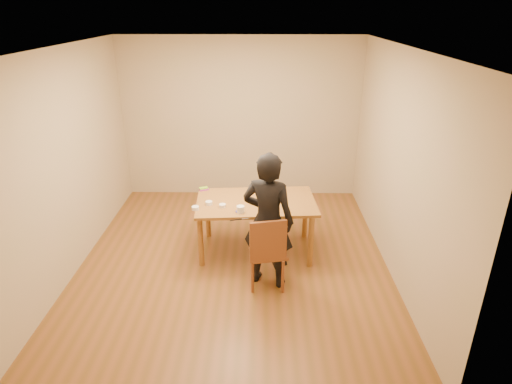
{
  "coord_description": "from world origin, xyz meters",
  "views": [
    {
      "loc": [
        0.36,
        -4.84,
        3.12
      ],
      "look_at": [
        0.29,
        0.23,
        0.9
      ],
      "focal_mm": 30.0,
      "sensor_mm": 36.0,
      "label": 1
    }
  ],
  "objects_px": {
    "person": "(268,221)",
    "dining_table": "(256,202)",
    "dining_chair": "(268,252)",
    "cake_plate": "(267,199)",
    "cake": "(267,195)"
  },
  "relations": [
    {
      "from": "dining_chair",
      "to": "person",
      "type": "distance_m",
      "value": 0.39
    },
    {
      "from": "cake_plate",
      "to": "person",
      "type": "relative_size",
      "value": 0.16
    },
    {
      "from": "dining_table",
      "to": "dining_chair",
      "type": "distance_m",
      "value": 0.84
    },
    {
      "from": "cake_plate",
      "to": "person",
      "type": "distance_m",
      "value": 0.78
    },
    {
      "from": "dining_table",
      "to": "cake",
      "type": "relative_size",
      "value": 6.46
    },
    {
      "from": "dining_table",
      "to": "cake",
      "type": "bearing_deg",
      "value": 15.26
    },
    {
      "from": "dining_table",
      "to": "cake_plate",
      "type": "bearing_deg",
      "value": 15.26
    },
    {
      "from": "cake_plate",
      "to": "cake",
      "type": "height_order",
      "value": "cake"
    },
    {
      "from": "person",
      "to": "dining_table",
      "type": "bearing_deg",
      "value": -60.59
    },
    {
      "from": "dining_table",
      "to": "person",
      "type": "height_order",
      "value": "person"
    },
    {
      "from": "cake",
      "to": "person",
      "type": "xyz_separation_m",
      "value": [
        0.01,
        -0.78,
        0.03
      ]
    },
    {
      "from": "dining_table",
      "to": "person",
      "type": "distance_m",
      "value": 0.75
    },
    {
      "from": "dining_chair",
      "to": "person",
      "type": "bearing_deg",
      "value": 78.77
    },
    {
      "from": "cake_plate",
      "to": "dining_table",
      "type": "bearing_deg",
      "value": -160.86
    },
    {
      "from": "dining_table",
      "to": "dining_chair",
      "type": "xyz_separation_m",
      "value": [
        0.15,
        -0.78,
        -0.28
      ]
    }
  ]
}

